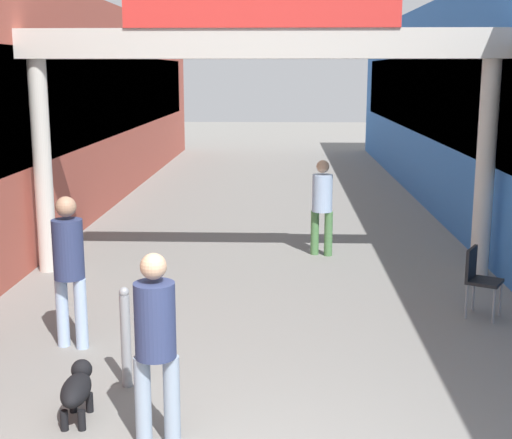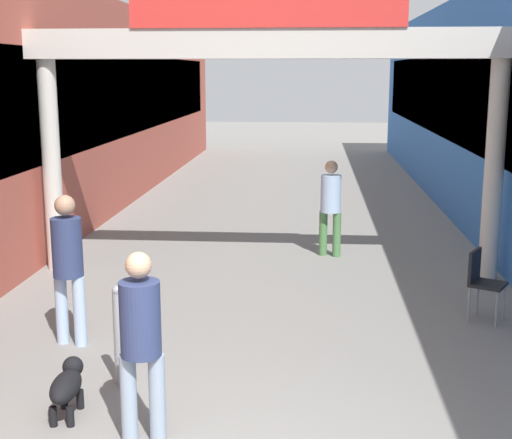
# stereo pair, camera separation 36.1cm
# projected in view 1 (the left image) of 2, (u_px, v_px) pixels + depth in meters

# --- Properties ---
(storefront_left) EXTENTS (3.00, 26.00, 4.60)m
(storefront_left) POSITION_uv_depth(u_px,v_px,m) (33.00, 108.00, 15.43)
(storefront_left) COLOR #B25142
(storefront_left) RESTS_ON ground_plane
(storefront_right) EXTENTS (3.00, 26.00, 4.60)m
(storefront_right) POSITION_uv_depth(u_px,v_px,m) (509.00, 109.00, 15.05)
(storefront_right) COLOR blue
(storefront_right) RESTS_ON ground_plane
(arcade_sign_gateway) EXTENTS (7.40, 0.47, 4.33)m
(arcade_sign_gateway) POSITION_uv_depth(u_px,v_px,m) (261.00, 70.00, 10.44)
(arcade_sign_gateway) COLOR beige
(arcade_sign_gateway) RESTS_ON ground_plane
(pedestrian_with_dog) EXTENTS (0.39, 0.37, 1.65)m
(pedestrian_with_dog) POSITION_uv_depth(u_px,v_px,m) (156.00, 337.00, 5.84)
(pedestrian_with_dog) COLOR #8C9EB2
(pedestrian_with_dog) RESTS_ON ground_plane
(pedestrian_companion) EXTENTS (0.42, 0.42, 1.74)m
(pedestrian_companion) POSITION_uv_depth(u_px,v_px,m) (69.00, 262.00, 7.91)
(pedestrian_companion) COLOR #A5BFE0
(pedestrian_companion) RESTS_ON ground_plane
(pedestrian_carrying_crate) EXTENTS (0.43, 0.43, 1.63)m
(pedestrian_carrying_crate) POSITION_uv_depth(u_px,v_px,m) (322.00, 202.00, 11.99)
(pedestrian_carrying_crate) COLOR #4C7F47
(pedestrian_carrying_crate) RESTS_ON ground_plane
(dog_on_leash) EXTENTS (0.29, 0.65, 0.47)m
(dog_on_leash) POSITION_uv_depth(u_px,v_px,m) (77.00, 388.00, 6.39)
(dog_on_leash) COLOR black
(dog_on_leash) RESTS_ON ground_plane
(bollard_post_metal) EXTENTS (0.10, 0.10, 1.03)m
(bollard_post_metal) POSITION_uv_depth(u_px,v_px,m) (126.00, 336.00, 7.00)
(bollard_post_metal) COLOR gray
(bollard_post_metal) RESTS_ON ground_plane
(cafe_chair_black_nearer) EXTENTS (0.54, 0.54, 0.89)m
(cafe_chair_black_nearer) POSITION_uv_depth(u_px,v_px,m) (479.00, 275.00, 9.03)
(cafe_chair_black_nearer) COLOR gray
(cafe_chair_black_nearer) RESTS_ON ground_plane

